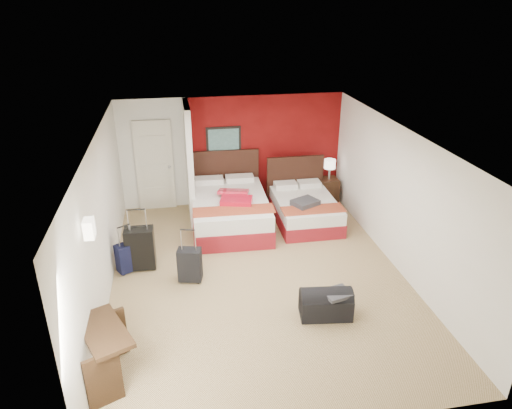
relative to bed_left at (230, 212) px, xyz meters
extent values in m
plane|color=tan|center=(0.24, -1.98, -0.33)|extent=(6.50, 6.50, 0.00)
cube|color=white|center=(0.24, 1.27, 0.92)|extent=(5.00, 0.04, 2.50)
cube|color=white|center=(-2.26, -1.98, 0.92)|extent=(0.04, 6.50, 2.50)
cube|color=black|center=(0.04, 1.21, 1.22)|extent=(0.78, 0.03, 0.58)
cube|color=white|center=(-2.14, -3.48, 1.57)|extent=(0.12, 0.20, 0.24)
cube|color=maroon|center=(0.99, 1.25, 0.92)|extent=(3.50, 0.04, 2.50)
cube|color=silver|center=(-0.76, 0.63, 0.92)|extent=(0.12, 1.20, 2.50)
cube|color=silver|center=(-1.51, 1.22, 0.69)|extent=(0.82, 0.06, 2.05)
cube|color=silver|center=(0.00, 0.00, 0.00)|extent=(1.63, 2.27, 0.67)
cube|color=white|center=(1.62, -0.09, -0.07)|extent=(1.26, 1.79, 0.53)
cube|color=red|center=(0.10, -0.10, 0.39)|extent=(0.82, 0.99, 0.11)
cube|color=#3D3E43|center=(1.52, -0.39, 0.26)|extent=(0.62, 0.58, 0.12)
cube|color=#311C10|center=(2.42, 0.84, -0.04)|extent=(0.43, 0.43, 0.59)
cylinder|color=white|center=(2.42, 0.84, 0.49)|extent=(0.30, 0.30, 0.47)
cube|color=black|center=(-1.77, -1.37, 0.04)|extent=(0.51, 0.33, 0.76)
cube|color=black|center=(-0.93, -1.93, -0.04)|extent=(0.44, 0.33, 0.58)
cube|color=black|center=(-2.00, -1.44, -0.07)|extent=(0.44, 0.38, 0.52)
cube|color=black|center=(1.05, -3.26, -0.14)|extent=(0.82, 0.51, 0.39)
cube|color=#3C3C41|center=(1.20, -3.31, 0.09)|extent=(0.47, 0.42, 0.05)
cube|color=black|center=(-2.06, -4.02, 0.06)|extent=(0.83, 1.06, 0.79)
camera|label=1|loc=(-1.02, -8.86, 4.20)|focal=32.92mm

